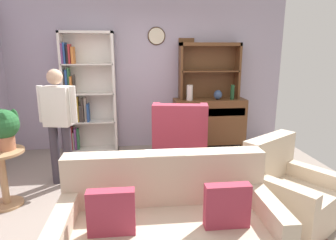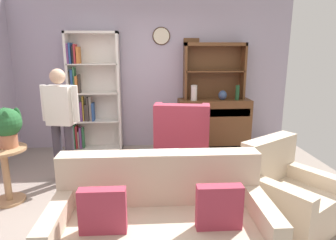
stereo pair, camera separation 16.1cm
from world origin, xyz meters
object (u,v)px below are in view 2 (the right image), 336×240
at_px(plant_stand, 5,169).
at_px(person_reading, 61,118).
at_px(armchair_floral, 287,198).
at_px(bottle_wine, 237,93).
at_px(coffee_table, 174,177).
at_px(vase_round, 223,95).
at_px(vase_tall, 194,93).
at_px(sideboard_hutch, 214,63).
at_px(wingback_chair, 182,145).
at_px(potted_plant_large, 7,124).
at_px(sideboard, 214,121).
at_px(book_stack, 166,168).
at_px(bookshelf, 90,94).
at_px(couch_floral, 161,228).

xyz_separation_m(plant_stand, person_reading, (0.54, 0.54, 0.49)).
bearing_deg(person_reading, armchair_floral, -25.25).
bearing_deg(bottle_wine, coffee_table, -124.23).
bearing_deg(armchair_floral, vase_round, 92.12).
height_order(vase_tall, person_reading, person_reading).
bearing_deg(sideboard_hutch, wingback_chair, -123.07).
distance_m(bottle_wine, potted_plant_large, 3.64).
bearing_deg(potted_plant_large, bottle_wine, 27.19).
height_order(sideboard, bottle_wine, bottle_wine).
xyz_separation_m(plant_stand, book_stack, (1.89, -0.22, 0.05)).
distance_m(armchair_floral, potted_plant_large, 3.22).
bearing_deg(sideboard, coffee_table, -114.59).
bearing_deg(wingback_chair, armchair_floral, -58.41).
xyz_separation_m(bookshelf, armchair_floral, (2.44, -2.57, -0.74)).
bearing_deg(person_reading, plant_stand, -134.67).
xyz_separation_m(vase_tall, potted_plant_large, (-2.46, -1.67, -0.10)).
relative_size(sideboard_hutch, vase_tall, 4.05).
height_order(bookshelf, person_reading, bookshelf).
xyz_separation_m(bookshelf, sideboard, (2.23, -0.09, -0.52)).
relative_size(plant_stand, book_stack, 3.15).
relative_size(vase_round, potted_plant_large, 0.36).
bearing_deg(bookshelf, person_reading, -96.38).
relative_size(couch_floral, armchair_floral, 1.71).
bearing_deg(sideboard_hutch, sideboard, -90.00).
relative_size(sideboard, wingback_chair, 1.24).
bearing_deg(sideboard, vase_tall, -168.37).
xyz_separation_m(sideboard, sideboard_hutch, (0.00, 0.11, 1.05)).
distance_m(vase_round, wingback_chair, 1.38).
relative_size(vase_round, person_reading, 0.11).
bearing_deg(wingback_chair, vase_tall, 70.55).
bearing_deg(armchair_floral, sideboard, 95.05).
relative_size(wingback_chair, plant_stand, 1.55).
bearing_deg(sideboard_hutch, couch_floral, -110.18).
xyz_separation_m(sideboard_hutch, vase_round, (0.13, -0.18, -0.55)).
xyz_separation_m(wingback_chair, potted_plant_large, (-2.14, -0.78, 0.57)).
bearing_deg(potted_plant_large, sideboard, 31.60).
height_order(bookshelf, vase_tall, bookshelf).
distance_m(person_reading, book_stack, 1.62).
relative_size(sideboard, potted_plant_large, 2.77).
xyz_separation_m(bookshelf, potted_plant_large, (-0.62, -1.84, -0.07)).
bearing_deg(bottle_wine, sideboard, 167.11).
bearing_deg(sideboard, potted_plant_large, -148.40).
bearing_deg(couch_floral, armchair_floral, 19.63).
relative_size(bookshelf, potted_plant_large, 4.48).
relative_size(vase_tall, person_reading, 0.17).
xyz_separation_m(sideboard_hutch, wingback_chair, (-0.71, -1.08, -1.18)).
distance_m(couch_floral, person_reading, 2.19).
bearing_deg(bottle_wine, sideboard_hutch, 153.04).
relative_size(bottle_wine, book_stack, 1.23).
relative_size(bottle_wine, plant_stand, 0.39).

